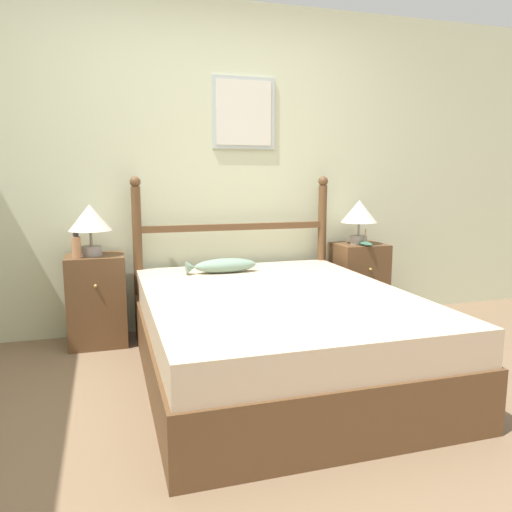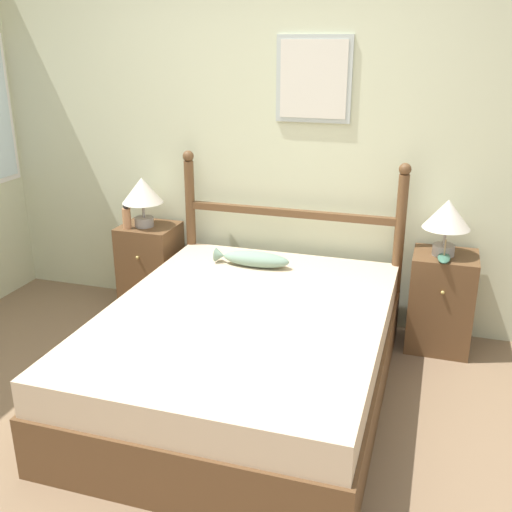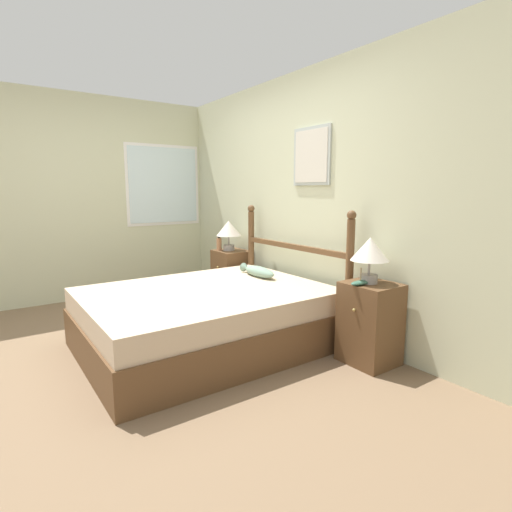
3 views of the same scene
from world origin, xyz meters
name	(u,v)px [view 3 (image 3 of 3)]	position (x,y,z in m)	size (l,w,h in m)	color
ground_plane	(137,353)	(0.00, 0.00, 0.00)	(16.00, 16.00, 0.00)	#7A6047
wall_back	(294,200)	(0.00, 1.73, 1.28)	(6.40, 0.08, 2.55)	beige
wall_left	(77,199)	(-2.13, 0.02, 1.28)	(0.08, 6.40, 2.55)	beige
bed	(206,318)	(0.19, 0.57, 0.26)	(1.57, 2.06, 0.52)	brown
headboard	(293,261)	(0.19, 1.57, 0.67)	(1.58, 0.08, 1.22)	brown
nightstand_left	(232,277)	(-0.86, 1.49, 0.33)	(0.41, 0.39, 0.66)	brown
nightstand_right	(370,323)	(1.25, 1.49, 0.33)	(0.41, 0.39, 0.66)	brown
table_lamp_left	(229,230)	(-0.88, 1.46, 0.91)	(0.30, 0.30, 0.36)	gray
table_lamp_right	(370,251)	(1.23, 1.47, 0.91)	(0.30, 0.30, 0.36)	gray
bottle	(219,243)	(-0.98, 1.38, 0.74)	(0.06, 0.06, 0.19)	tan
model_boat	(360,283)	(1.24, 1.37, 0.68)	(0.08, 0.20, 0.14)	#386651
fish_pillow	(258,271)	(0.02, 1.25, 0.57)	(0.52, 0.14, 0.10)	gray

